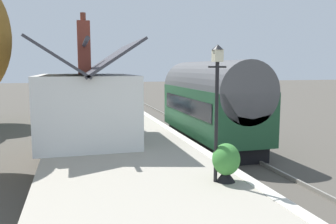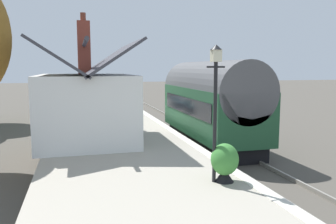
{
  "view_description": "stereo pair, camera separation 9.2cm",
  "coord_description": "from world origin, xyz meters",
  "px_view_note": "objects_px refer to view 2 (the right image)",
  "views": [
    {
      "loc": [
        -17.29,
        5.78,
        3.99
      ],
      "look_at": [
        -1.7,
        1.5,
        1.9
      ],
      "focal_mm": 36.79,
      "sensor_mm": 36.0,
      "label": 1
    },
    {
      "loc": [
        -17.32,
        5.69,
        3.99
      ],
      "look_at": [
        -1.7,
        1.5,
        1.9
      ],
      "focal_mm": 36.79,
      "sensor_mm": 36.0,
      "label": 2
    }
  ],
  "objects_px": {
    "bench_mid_platform": "(115,104)",
    "lamp_post_platform": "(215,87)",
    "planter_under_sign": "(225,162)",
    "planter_edge_far": "(73,106)",
    "bench_near_building": "(122,108)",
    "station_building": "(86,104)",
    "planter_bench_right": "(69,107)",
    "bench_by_lamp": "(110,101)",
    "station_sign_board": "(130,95)",
    "train": "(211,103)"
  },
  "relations": [
    {
      "from": "bench_mid_platform",
      "to": "planter_bench_right",
      "type": "xyz_separation_m",
      "value": [
        0.3,
        3.26,
        -0.21
      ]
    },
    {
      "from": "lamp_post_platform",
      "to": "station_sign_board",
      "type": "height_order",
      "value": "lamp_post_platform"
    },
    {
      "from": "planter_under_sign",
      "to": "station_building",
      "type": "bearing_deg",
      "value": 26.97
    },
    {
      "from": "lamp_post_platform",
      "to": "bench_by_lamp",
      "type": "bearing_deg",
      "value": 2.92
    },
    {
      "from": "planter_under_sign",
      "to": "lamp_post_platform",
      "type": "relative_size",
      "value": 0.29
    },
    {
      "from": "planter_edge_far",
      "to": "planter_under_sign",
      "type": "relative_size",
      "value": 0.81
    },
    {
      "from": "planter_bench_right",
      "to": "planter_under_sign",
      "type": "relative_size",
      "value": 1.04
    },
    {
      "from": "bench_by_lamp",
      "to": "planter_bench_right",
      "type": "distance_m",
      "value": 3.51
    },
    {
      "from": "train",
      "to": "planter_edge_far",
      "type": "bearing_deg",
      "value": 40.44
    },
    {
      "from": "station_sign_board",
      "to": "lamp_post_platform",
      "type": "bearing_deg",
      "value": 179.67
    },
    {
      "from": "planter_edge_far",
      "to": "bench_mid_platform",
      "type": "bearing_deg",
      "value": -70.34
    },
    {
      "from": "planter_edge_far",
      "to": "bench_by_lamp",
      "type": "bearing_deg",
      "value": -42.82
    },
    {
      "from": "lamp_post_platform",
      "to": "station_sign_board",
      "type": "distance_m",
      "value": 15.22
    },
    {
      "from": "train",
      "to": "planter_edge_far",
      "type": "distance_m",
      "value": 10.5
    },
    {
      "from": "bench_mid_platform",
      "to": "train",
      "type": "bearing_deg",
      "value": -157.05
    },
    {
      "from": "train",
      "to": "station_building",
      "type": "height_order",
      "value": "station_building"
    },
    {
      "from": "bench_mid_platform",
      "to": "planter_edge_far",
      "type": "xyz_separation_m",
      "value": [
        -1.06,
        2.97,
        0.01
      ]
    },
    {
      "from": "planter_bench_right",
      "to": "lamp_post_platform",
      "type": "distance_m",
      "value": 17.72
    },
    {
      "from": "bench_by_lamp",
      "to": "bench_near_building",
      "type": "height_order",
      "value": "same"
    },
    {
      "from": "bench_by_lamp",
      "to": "bench_near_building",
      "type": "xyz_separation_m",
      "value": [
        -4.74,
        -0.28,
        0.0
      ]
    },
    {
      "from": "planter_edge_far",
      "to": "lamp_post_platform",
      "type": "relative_size",
      "value": 0.23
    },
    {
      "from": "station_building",
      "to": "planter_under_sign",
      "type": "xyz_separation_m",
      "value": [
        -6.71,
        -3.41,
        -0.98
      ]
    },
    {
      "from": "bench_mid_platform",
      "to": "lamp_post_platform",
      "type": "distance_m",
      "value": 16.94
    },
    {
      "from": "bench_mid_platform",
      "to": "bench_near_building",
      "type": "distance_m",
      "value": 2.79
    },
    {
      "from": "planter_bench_right",
      "to": "planter_edge_far",
      "type": "bearing_deg",
      "value": -167.88
    },
    {
      "from": "bench_mid_platform",
      "to": "planter_edge_far",
      "type": "height_order",
      "value": "bench_mid_platform"
    },
    {
      "from": "bench_mid_platform",
      "to": "planter_bench_right",
      "type": "height_order",
      "value": "bench_mid_platform"
    },
    {
      "from": "bench_by_lamp",
      "to": "bench_near_building",
      "type": "relative_size",
      "value": 1.0
    },
    {
      "from": "bench_mid_platform",
      "to": "station_sign_board",
      "type": "bearing_deg",
      "value": -152.01
    },
    {
      "from": "train",
      "to": "planter_under_sign",
      "type": "bearing_deg",
      "value": 160.6
    },
    {
      "from": "planter_edge_far",
      "to": "station_sign_board",
      "type": "height_order",
      "value": "station_sign_board"
    },
    {
      "from": "bench_by_lamp",
      "to": "bench_mid_platform",
      "type": "height_order",
      "value": "same"
    },
    {
      "from": "planter_bench_right",
      "to": "station_sign_board",
      "type": "distance_m",
      "value": 4.66
    },
    {
      "from": "station_building",
      "to": "station_sign_board",
      "type": "xyz_separation_m",
      "value": [
        8.51,
        -3.22,
        -0.34
      ]
    },
    {
      "from": "planter_under_sign",
      "to": "planter_edge_far",
      "type": "bearing_deg",
      "value": 14.31
    },
    {
      "from": "bench_near_building",
      "to": "station_sign_board",
      "type": "xyz_separation_m",
      "value": [
        1.14,
        -0.76,
        0.71
      ]
    },
    {
      "from": "planter_edge_far",
      "to": "planter_bench_right",
      "type": "xyz_separation_m",
      "value": [
        1.36,
        0.29,
        -0.22
      ]
    },
    {
      "from": "bench_near_building",
      "to": "planter_under_sign",
      "type": "distance_m",
      "value": 14.1
    },
    {
      "from": "planter_bench_right",
      "to": "lamp_post_platform",
      "type": "xyz_separation_m",
      "value": [
        -17.1,
        -4.04,
        2.3
      ]
    },
    {
      "from": "station_building",
      "to": "lamp_post_platform",
      "type": "xyz_separation_m",
      "value": [
        -6.65,
        -3.13,
        1.04
      ]
    },
    {
      "from": "lamp_post_platform",
      "to": "bench_near_building",
      "type": "bearing_deg",
      "value": 2.76
    },
    {
      "from": "station_building",
      "to": "planter_bench_right",
      "type": "relative_size",
      "value": 5.57
    },
    {
      "from": "train",
      "to": "station_sign_board",
      "type": "height_order",
      "value": "train"
    },
    {
      "from": "train",
      "to": "bench_by_lamp",
      "type": "xyz_separation_m",
      "value": [
        10.98,
        3.99,
        -0.83
      ]
    },
    {
      "from": "station_sign_board",
      "to": "bench_mid_platform",
      "type": "bearing_deg",
      "value": 27.99
    },
    {
      "from": "bench_by_lamp",
      "to": "planter_edge_far",
      "type": "xyz_separation_m",
      "value": [
        -3.02,
        2.79,
        0.01
      ]
    },
    {
      "from": "station_building",
      "to": "lamp_post_platform",
      "type": "distance_m",
      "value": 7.42
    },
    {
      "from": "bench_by_lamp",
      "to": "bench_near_building",
      "type": "bearing_deg",
      "value": -176.61
    },
    {
      "from": "station_sign_board",
      "to": "planter_under_sign",
      "type": "bearing_deg",
      "value": -179.28
    },
    {
      "from": "planter_under_sign",
      "to": "station_sign_board",
      "type": "distance_m",
      "value": 15.23
    }
  ]
}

